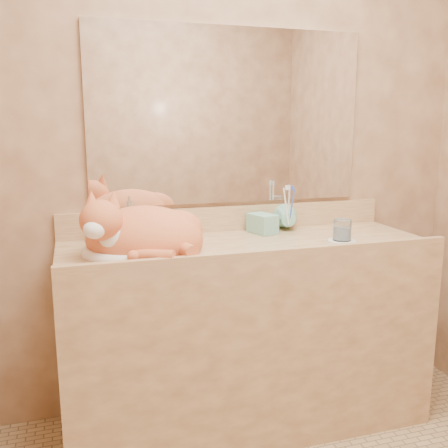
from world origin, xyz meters
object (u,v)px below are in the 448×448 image
object	(u,v)px
vanity_counter	(246,334)
water_glass	(342,230)
cat	(139,232)
soap_dispenser	(272,214)
toothbrush_cup	(289,221)
sink_basin	(140,234)

from	to	relation	value
vanity_counter	water_glass	size ratio (longest dim) A/B	17.46
vanity_counter	cat	size ratio (longest dim) A/B	3.34
soap_dispenser	water_glass	distance (m)	0.33
soap_dispenser	toothbrush_cup	xyz separation A→B (m)	(0.11, 0.05, -0.05)
water_glass	soap_dispenser	bearing A→B (deg)	138.01
sink_basin	soap_dispenser	distance (m)	0.63
cat	vanity_counter	bearing A→B (deg)	23.28
sink_basin	cat	distance (m)	0.02
sink_basin	water_glass	distance (m)	0.87
vanity_counter	water_glass	distance (m)	0.63
cat	soap_dispenser	size ratio (longest dim) A/B	2.36
cat	soap_dispenser	distance (m)	0.64
sink_basin	water_glass	bearing A→B (deg)	-8.88
vanity_counter	toothbrush_cup	distance (m)	0.57
vanity_counter	toothbrush_cup	bearing A→B (deg)	29.11
vanity_counter	soap_dispenser	bearing A→B (deg)	32.17
sink_basin	cat	xyz separation A→B (m)	(-0.01, -0.02, 0.01)
cat	soap_dispenser	world-z (taller)	cat
cat	toothbrush_cup	size ratio (longest dim) A/B	3.99
cat	sink_basin	bearing A→B (deg)	91.97
water_glass	toothbrush_cup	bearing A→B (deg)	116.92
soap_dispenser	sink_basin	bearing A→B (deg)	172.78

